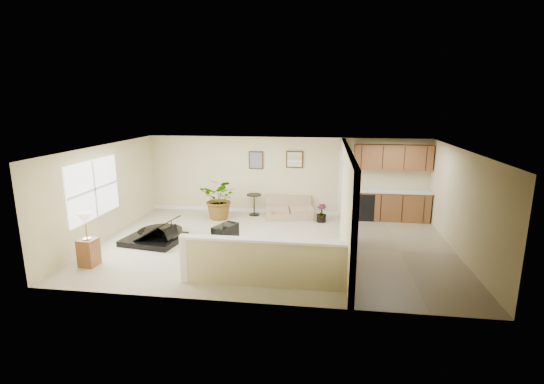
# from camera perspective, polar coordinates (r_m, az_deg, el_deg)

# --- Properties ---
(floor) EXTENTS (9.00, 9.00, 0.00)m
(floor) POSITION_cam_1_polar(r_m,az_deg,el_deg) (10.20, 0.12, -7.70)
(floor) COLOR #C0B795
(floor) RESTS_ON ground
(back_wall) EXTENTS (9.00, 0.04, 2.50)m
(back_wall) POSITION_cam_1_polar(r_m,az_deg,el_deg) (12.74, 1.93, 2.34)
(back_wall) COLOR beige
(back_wall) RESTS_ON floor
(front_wall) EXTENTS (9.00, 0.04, 2.50)m
(front_wall) POSITION_cam_1_polar(r_m,az_deg,el_deg) (6.99, -3.19, -6.71)
(front_wall) COLOR beige
(front_wall) RESTS_ON floor
(left_wall) EXTENTS (0.04, 6.00, 2.50)m
(left_wall) POSITION_cam_1_polar(r_m,az_deg,el_deg) (11.32, -23.07, -0.06)
(left_wall) COLOR beige
(left_wall) RESTS_ON floor
(right_wall) EXTENTS (0.04, 6.00, 2.50)m
(right_wall) POSITION_cam_1_polar(r_m,az_deg,el_deg) (10.26, 25.90, -1.59)
(right_wall) COLOR beige
(right_wall) RESTS_ON floor
(ceiling) EXTENTS (9.00, 6.00, 0.04)m
(ceiling) POSITION_cam_1_polar(r_m,az_deg,el_deg) (9.60, 0.13, 6.40)
(ceiling) COLOR white
(ceiling) RESTS_ON back_wall
(kitchen_vinyl) EXTENTS (2.70, 6.00, 0.01)m
(kitchen_vinyl) POSITION_cam_1_polar(r_m,az_deg,el_deg) (10.29, 17.97, -8.15)
(kitchen_vinyl) COLOR gray
(kitchen_vinyl) RESTS_ON floor
(interior_partition) EXTENTS (0.18, 5.99, 2.50)m
(interior_partition) POSITION_cam_1_polar(r_m,az_deg,el_deg) (10.01, 10.59, -1.01)
(interior_partition) COLOR beige
(interior_partition) RESTS_ON floor
(pony_half_wall) EXTENTS (3.42, 0.22, 1.00)m
(pony_half_wall) POSITION_cam_1_polar(r_m,az_deg,el_deg) (7.88, -1.60, -10.05)
(pony_half_wall) COLOR beige
(pony_half_wall) RESTS_ON floor
(left_window) EXTENTS (0.05, 2.15, 1.45)m
(left_window) POSITION_cam_1_polar(r_m,az_deg,el_deg) (10.86, -24.42, 0.38)
(left_window) COLOR white
(left_window) RESTS_ON left_wall
(wall_art_left) EXTENTS (0.48, 0.04, 0.58)m
(wall_art_left) POSITION_cam_1_polar(r_m,az_deg,el_deg) (12.76, -2.33, 4.63)
(wall_art_left) COLOR #3C2615
(wall_art_left) RESTS_ON back_wall
(wall_mirror) EXTENTS (0.55, 0.04, 0.55)m
(wall_mirror) POSITION_cam_1_polar(r_m,az_deg,el_deg) (12.59, 3.30, 4.74)
(wall_mirror) COLOR #3C2615
(wall_mirror) RESTS_ON back_wall
(kitchen_cabinets) EXTENTS (2.36, 0.65, 2.33)m
(kitchen_cabinets) POSITION_cam_1_polar(r_m,az_deg,el_deg) (12.63, 16.34, -0.03)
(kitchen_cabinets) COLOR brown
(kitchen_cabinets) RESTS_ON floor
(piano) EXTENTS (1.80, 1.84, 1.34)m
(piano) POSITION_cam_1_polar(r_m,az_deg,el_deg) (10.83, -16.77, -3.90)
(piano) COLOR black
(piano) RESTS_ON floor
(piano_bench) EXTENTS (0.62, 0.82, 0.49)m
(piano_bench) POSITION_cam_1_polar(r_m,az_deg,el_deg) (10.34, -6.76, -6.06)
(piano_bench) COLOR black
(piano_bench) RESTS_ON floor
(loveseat) EXTENTS (1.60, 1.07, 0.84)m
(loveseat) POSITION_cam_1_polar(r_m,az_deg,el_deg) (12.50, 2.51, -2.25)
(loveseat) COLOR tan
(loveseat) RESTS_ON floor
(accent_table) EXTENTS (0.48, 0.48, 0.69)m
(accent_table) POSITION_cam_1_polar(r_m,az_deg,el_deg) (12.70, -2.61, -1.42)
(accent_table) COLOR black
(accent_table) RESTS_ON floor
(palm_plant) EXTENTS (1.32, 1.20, 1.30)m
(palm_plant) POSITION_cam_1_polar(r_m,az_deg,el_deg) (12.37, -7.48, -1.00)
(palm_plant) COLOR black
(palm_plant) RESTS_ON floor
(small_plant) EXTENTS (0.40, 0.40, 0.56)m
(small_plant) POSITION_cam_1_polar(r_m,az_deg,el_deg) (12.13, 7.16, -3.22)
(small_plant) COLOR black
(small_plant) RESTS_ON floor
(lamp_stand) EXTENTS (0.39, 0.39, 1.23)m
(lamp_stand) POSITION_cam_1_polar(r_m,az_deg,el_deg) (9.73, -25.14, -6.75)
(lamp_stand) COLOR brown
(lamp_stand) RESTS_ON floor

